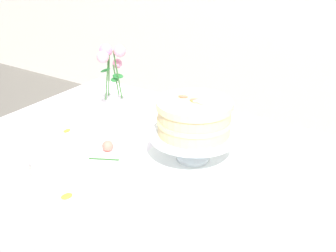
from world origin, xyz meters
TOP-DOWN VIEW (x-y plane):
  - dining_table at (0.00, -0.02)m, footprint 1.40×1.00m
  - linen_napkin at (0.12, 0.06)m, footprint 0.38×0.38m
  - cake_stand at (0.12, 0.06)m, footprint 0.29×0.29m
  - layer_cake at (0.12, 0.06)m, footprint 0.24×0.24m
  - flower_vase at (-0.31, 0.16)m, footprint 0.11×0.11m
  - teacup at (-0.27, -0.34)m, footprint 0.12×0.12m
  - fallen_rose at (-0.15, -0.06)m, footprint 0.09×0.10m
  - loose_petal_0 at (-0.07, -0.33)m, footprint 0.03×0.04m
  - loose_petal_3 at (-0.38, -0.02)m, footprint 0.03×0.04m

SIDE VIEW (x-z plane):
  - dining_table at x=0.00m, z-range 0.28..1.02m
  - linen_napkin at x=0.12m, z-range 0.74..0.74m
  - loose_petal_3 at x=-0.38m, z-range 0.74..0.74m
  - loose_petal_0 at x=-0.07m, z-range 0.74..0.75m
  - fallen_rose at x=-0.15m, z-range 0.74..0.78m
  - teacup at x=-0.27m, z-range 0.74..0.80m
  - cake_stand at x=0.12m, z-range 0.77..0.87m
  - flower_vase at x=-0.31m, z-range 0.72..1.02m
  - layer_cake at x=0.12m, z-range 0.84..0.95m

